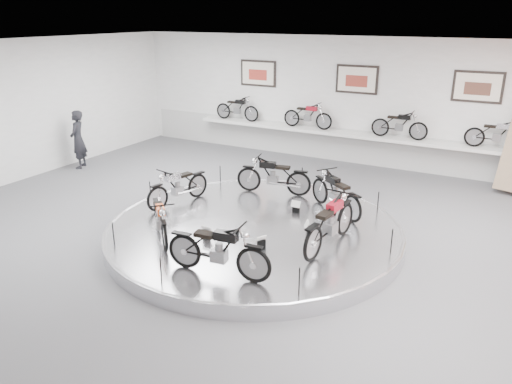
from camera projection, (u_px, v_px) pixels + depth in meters
The scene contains 21 objects.
floor at pixel (247, 243), 10.70m from camera, with size 16.00×16.00×0.00m, color #4F4F52.
ceiling at pixel (246, 50), 9.35m from camera, with size 16.00×16.00×0.00m, color white.
wall_back at pixel (356, 102), 15.81m from camera, with size 16.00×16.00×0.00m, color white.
dado_band at pixel (352, 146), 16.28m from camera, with size 15.68×0.04×1.10m, color #BCBCBA.
display_platform at pixel (254, 231), 10.90m from camera, with size 6.40×6.40×0.30m, color silver.
platform_rim at pixel (254, 226), 10.86m from camera, with size 6.40×6.40×0.10m, color #B2B2BA.
shelf at pixel (351, 134), 15.90m from camera, with size 11.00×0.55×0.10m, color silver.
poster_left at pixel (258, 73), 17.11m from camera, with size 1.35×0.06×0.88m, color white.
poster_center at pixel (357, 79), 15.54m from camera, with size 1.35×0.06×0.88m, color white.
poster_right at pixel (478, 87), 13.96m from camera, with size 1.35×0.06×0.88m, color white.
shelf_bike_a at pixel (237, 110), 17.65m from camera, with size 1.22×0.42×0.73m, color black, non-canonical shape.
shelf_bike_b at pixel (308, 117), 16.43m from camera, with size 1.22×0.42×0.73m, color maroon, non-canonical shape.
shelf_bike_c at pixel (399, 126), 15.08m from camera, with size 1.22×0.42×0.73m, color black, non-canonical shape.
shelf_bike_d at pixel (497, 136), 13.87m from camera, with size 1.22×0.42×0.73m, color silver, non-canonical shape.
bike_a at pixel (336, 193), 11.40m from camera, with size 1.62×0.57×0.95m, color black, non-canonical shape.
bike_b at pixel (274, 175), 12.59m from camera, with size 1.64×0.58×0.96m, color black, non-canonical shape.
bike_c at pixel (178, 186), 11.91m from camera, with size 1.57×0.55×0.92m, color silver, non-canonical shape.
bike_d at pixel (160, 218), 10.08m from camera, with size 1.48×0.52×0.87m, color #D54814, non-canonical shape.
bike_e at pixel (218, 249), 8.63m from camera, with size 1.69×0.60×1.00m, color black, non-canonical shape.
bike_f at pixel (330, 223), 9.67m from camera, with size 1.77×0.63×1.04m, color maroon, non-canonical shape.
visitor at pixel (78, 140), 15.62m from camera, with size 0.67×0.44×1.83m, color black.
Camera 1 is at (4.80, -8.43, 4.65)m, focal length 35.00 mm.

